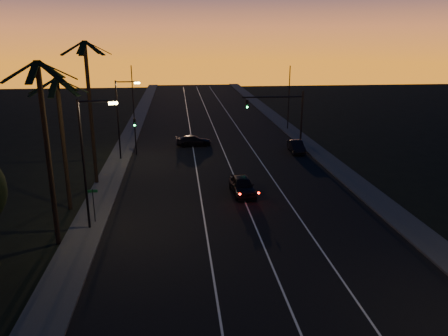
{
  "coord_description": "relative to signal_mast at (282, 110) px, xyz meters",
  "views": [
    {
      "loc": [
        -4.69,
        -8.57,
        12.78
      ],
      "look_at": [
        -1.21,
        24.04,
        2.93
      ],
      "focal_mm": 35.0,
      "sensor_mm": 36.0,
      "label": 1
    }
  ],
  "objects": [
    {
      "name": "street_sign",
      "position": [
        -17.94,
        -18.99,
        -3.13
      ],
      "size": [
        0.7,
        0.06,
        2.6
      ],
      "color": "black",
      "rests_on": "ground"
    },
    {
      "name": "right_car",
      "position": [
        1.64,
        -0.84,
        -4.09
      ],
      "size": [
        1.64,
        4.17,
        1.35
      ],
      "color": "black",
      "rests_on": "road"
    },
    {
      "name": "signal_post",
      "position": [
        -16.64,
        -0.01,
        -1.89
      ],
      "size": [
        0.28,
        0.37,
        4.2
      ],
      "color": "black",
      "rests_on": "ground"
    },
    {
      "name": "far_pole_right",
      "position": [
        3.86,
        12.01,
        -0.28
      ],
      "size": [
        0.14,
        0.14,
        9.0
      ],
      "primitive_type": "cylinder",
      "color": "black",
      "rests_on": "ground"
    },
    {
      "name": "palm_mid",
      "position": [
        -20.34,
        -15.99,
        1.47
      ],
      "size": [
        4.25,
        4.16,
        10.03
      ],
      "color": "black",
      "rests_on": "ground"
    },
    {
      "name": "palm_far",
      "position": [
        -19.34,
        -9.99,
        2.83
      ],
      "size": [
        4.25,
        4.16,
        12.53
      ],
      "color": "black",
      "rests_on": "ground"
    },
    {
      "name": "streetlight_left_near",
      "position": [
        -17.84,
        -19.99,
        0.54
      ],
      "size": [
        2.55,
        0.26,
        9.0
      ],
      "color": "black",
      "rests_on": "ground"
    },
    {
      "name": "far_pole_left",
      "position": [
        -18.14,
        15.01,
        -0.28
      ],
      "size": [
        0.14,
        0.14,
        9.0
      ],
      "primitive_type": "cylinder",
      "color": "black",
      "rests_on": "ground"
    },
    {
      "name": "lane_stripe_left",
      "position": [
        -10.14,
        -9.99,
        -4.76
      ],
      "size": [
        0.12,
        160.0,
        0.01
      ],
      "primitive_type": "cube",
      "color": "silver",
      "rests_on": "road"
    },
    {
      "name": "sidewalk_left",
      "position": [
        -18.34,
        -9.99,
        -4.7
      ],
      "size": [
        2.4,
        170.0,
        0.16
      ],
      "primitive_type": "cube",
      "color": "#31312F",
      "rests_on": "ground"
    },
    {
      "name": "cross_car",
      "position": [
        -10.01,
        3.54,
        -4.14
      ],
      "size": [
        4.45,
        2.08,
        1.26
      ],
      "color": "black",
      "rests_on": "road"
    },
    {
      "name": "lane_stripe_right",
      "position": [
        -3.14,
        -9.99,
        -4.76
      ],
      "size": [
        0.12,
        160.0,
        0.01
      ],
      "primitive_type": "cube",
      "color": "silver",
      "rests_on": "road"
    },
    {
      "name": "road",
      "position": [
        -7.14,
        -9.99,
        -4.78
      ],
      "size": [
        20.0,
        170.0,
        0.01
      ],
      "primitive_type": "cube",
      "color": "black",
      "rests_on": "ground"
    },
    {
      "name": "lane_stripe_mid",
      "position": [
        -6.64,
        -9.99,
        -4.76
      ],
      "size": [
        0.12,
        160.0,
        0.01
      ],
      "primitive_type": "cube",
      "color": "silver",
      "rests_on": "road"
    },
    {
      "name": "signal_mast",
      "position": [
        0.0,
        0.0,
        0.0
      ],
      "size": [
        7.1,
        0.41,
        7.0
      ],
      "color": "black",
      "rests_on": "ground"
    },
    {
      "name": "lead_car",
      "position": [
        -6.59,
        -14.11,
        -4.01
      ],
      "size": [
        2.06,
        5.05,
        1.51
      ],
      "color": "black",
      "rests_on": "road"
    },
    {
      "name": "streetlight_left_far",
      "position": [
        -17.82,
        -1.99,
        0.28
      ],
      "size": [
        2.55,
        0.26,
        8.5
      ],
      "color": "black",
      "rests_on": "ground"
    },
    {
      "name": "palm_near",
      "position": [
        -19.74,
        -21.99,
        2.29
      ],
      "size": [
        4.25,
        4.16,
        11.53
      ],
      "color": "black",
      "rests_on": "ground"
    },
    {
      "name": "sidewalk_right",
      "position": [
        4.06,
        -9.99,
        -4.7
      ],
      "size": [
        2.4,
        170.0,
        0.16
      ],
      "primitive_type": "cube",
      "color": "#31312F",
      "rests_on": "ground"
    }
  ]
}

